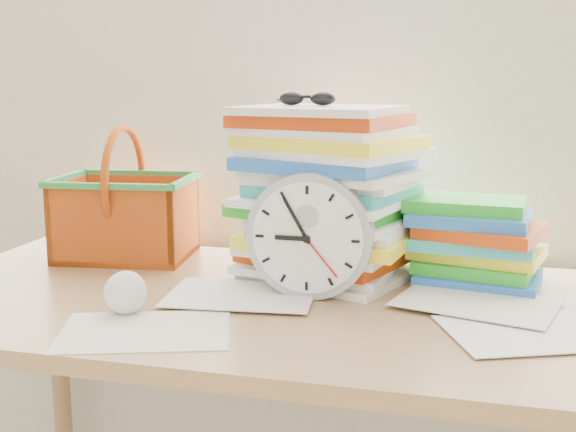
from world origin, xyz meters
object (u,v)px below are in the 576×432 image
(paper_stack, at_px, (327,193))
(clock, at_px, (310,236))
(desk, at_px, (275,337))
(basket, at_px, (125,193))
(book_stack, at_px, (473,241))

(paper_stack, height_order, clock, paper_stack)
(paper_stack, xyz_separation_m, clock, (-0.00, -0.14, -0.06))
(desk, bearing_deg, clock, 20.47)
(basket, bearing_deg, desk, -35.24)
(desk, relative_size, paper_stack, 4.11)
(clock, relative_size, book_stack, 0.83)
(book_stack, xyz_separation_m, basket, (-0.75, 0.02, 0.06))
(desk, xyz_separation_m, paper_stack, (0.06, 0.17, 0.25))
(book_stack, bearing_deg, basket, 178.71)
(clock, distance_m, book_stack, 0.34)
(clock, bearing_deg, desk, -159.53)
(desk, relative_size, book_stack, 5.05)
(paper_stack, xyz_separation_m, book_stack, (0.29, 0.03, -0.09))
(book_stack, bearing_deg, desk, -150.34)
(desk, relative_size, clock, 6.10)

